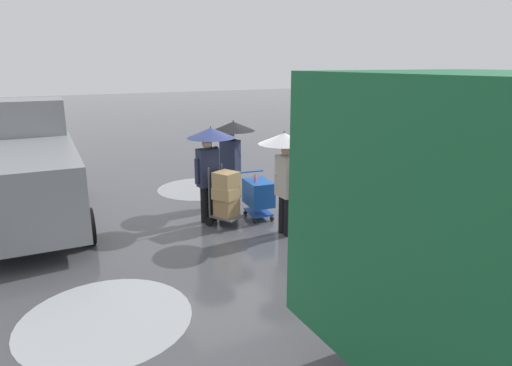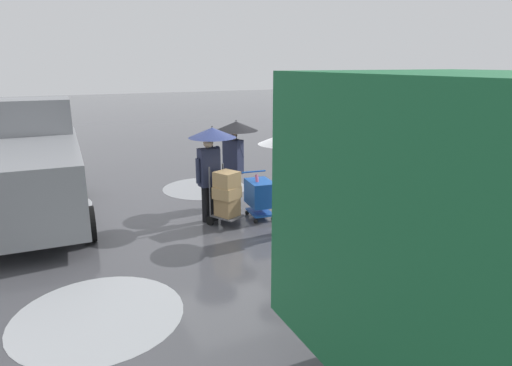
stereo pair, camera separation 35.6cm
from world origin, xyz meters
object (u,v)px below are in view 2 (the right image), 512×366
cargo_van_parked_right (33,169)px  hand_dolly_boxes (227,195)px  pedestrian_pink_side (235,143)px  pedestrian_white_side (211,152)px  pedestrian_black_side (285,159)px  shopping_cart_vendor (260,194)px

cargo_van_parked_right → hand_dolly_boxes: (-3.71, 2.28, -0.48)m
pedestrian_pink_side → pedestrian_white_side: size_ratio=1.00×
pedestrian_white_side → pedestrian_pink_side: bearing=-140.2°
pedestrian_white_side → hand_dolly_boxes: bearing=111.5°
pedestrian_pink_side → pedestrian_black_side: 2.17m
cargo_van_parked_right → hand_dolly_boxes: size_ratio=4.12×
pedestrian_pink_side → pedestrian_black_side: same height
hand_dolly_boxes → pedestrian_black_side: size_ratio=0.61×
pedestrian_pink_side → pedestrian_black_side: bearing=94.0°
cargo_van_parked_right → pedestrian_white_side: 4.00m
hand_dolly_boxes → pedestrian_white_side: 1.01m
pedestrian_white_side → pedestrian_black_side: bearing=126.4°
cargo_van_parked_right → pedestrian_white_side: (-3.54, 1.83, 0.41)m
cargo_van_parked_right → pedestrian_black_side: bearing=144.6°
pedestrian_white_side → shopping_cart_vendor: bearing=162.0°
pedestrian_pink_side → pedestrian_black_side: (-0.15, 2.17, 0.00)m
pedestrian_black_side → pedestrian_white_side: (1.05, -1.42, 0.00)m
cargo_van_parked_right → shopping_cart_vendor: (-4.57, 2.17, -0.61)m
shopping_cart_vendor → pedestrian_pink_side: size_ratio=0.49×
hand_dolly_boxes → pedestrian_pink_side: bearing=-121.2°
cargo_van_parked_right → pedestrian_black_side: size_ratio=2.52×
shopping_cart_vendor → pedestrian_white_side: pedestrian_white_side is taller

